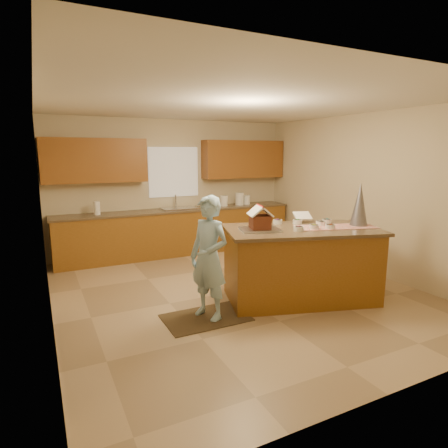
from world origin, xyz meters
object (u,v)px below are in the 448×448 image
at_px(island_base, 300,265).
at_px(gingerbread_house, 260,220).
at_px(boy, 209,258).
at_px(tinsel_tree, 360,204).

distance_m(island_base, gingerbread_house, 0.91).
relative_size(island_base, boy, 1.31).
xyz_separation_m(island_base, boy, (-1.40, -0.00, 0.29)).
distance_m(tinsel_tree, boy, 2.32).
bearing_deg(tinsel_tree, island_base, 166.74).
bearing_deg(tinsel_tree, boy, 174.96).
height_order(island_base, tinsel_tree, tinsel_tree).
bearing_deg(tinsel_tree, gingerbread_house, 167.37).
relative_size(island_base, tinsel_tree, 3.27).
height_order(island_base, boy, boy).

